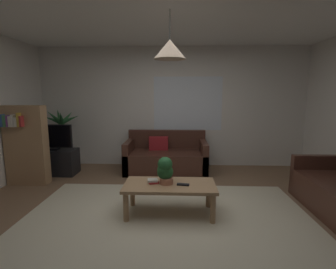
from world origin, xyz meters
TOP-DOWN VIEW (x-y plane):
  - floor at (0.00, 0.00)m, footprint 5.78×4.93m
  - rug at (0.00, -0.20)m, footprint 3.76×2.71m
  - wall_back at (0.00, 2.49)m, footprint 5.90×0.06m
  - ceiling at (0.00, 0.00)m, footprint 5.78×4.93m
  - window_pane at (0.35, 2.46)m, footprint 1.48×0.01m
  - couch_under_window at (-0.10, 1.98)m, footprint 1.65×0.84m
  - coffee_table at (0.03, 0.11)m, footprint 1.21×0.58m
  - book_on_table_0 at (-0.19, 0.12)m, footprint 0.15×0.13m
  - book_on_table_1 at (-0.20, 0.13)m, footprint 0.15×0.13m
  - remote_on_table_0 at (0.21, 0.06)m, footprint 0.17×0.07m
  - potted_plant_on_table at (-0.03, 0.12)m, footprint 0.22×0.24m
  - tv_stand at (-2.34, 1.71)m, footprint 0.90×0.44m
  - tv at (-2.34, 1.69)m, footprint 0.81×0.16m
  - potted_palm_corner at (-2.36, 2.19)m, footprint 0.80×0.66m
  - bookshelf_corner at (-2.53, 1.15)m, footprint 0.70×0.31m
  - pendant_lamp at (0.03, 0.11)m, footprint 0.40×0.40m

SIDE VIEW (x-z plane):
  - floor at x=0.00m, z-range -0.02..0.00m
  - rug at x=0.00m, z-range 0.00..0.01m
  - tv_stand at x=-2.34m, z-range 0.00..0.50m
  - couch_under_window at x=-0.10m, z-range -0.14..0.68m
  - coffee_table at x=0.03m, z-range 0.15..0.56m
  - remote_on_table_0 at x=0.21m, z-range 0.42..0.44m
  - book_on_table_0 at x=-0.19m, z-range 0.42..0.44m
  - book_on_table_1 at x=-0.20m, z-range 0.44..0.47m
  - potted_palm_corner at x=-2.36m, z-range -0.08..1.22m
  - potted_plant_on_table at x=-0.03m, z-range 0.42..0.79m
  - bookshelf_corner at x=-2.53m, z-range 0.02..1.42m
  - tv at x=-2.34m, z-range 0.51..1.01m
  - wall_back at x=0.00m, z-range 0.00..2.59m
  - window_pane at x=0.35m, z-range 0.80..1.96m
  - pendant_lamp at x=0.03m, z-range 1.84..2.42m
  - ceiling at x=0.00m, z-range 2.59..2.61m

